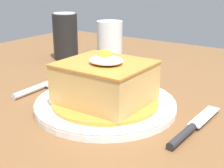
% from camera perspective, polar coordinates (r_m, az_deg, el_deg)
% --- Properties ---
extents(dining_table, '(1.30, 1.03, 0.76)m').
position_cam_1_polar(dining_table, '(0.66, 5.02, -10.58)').
color(dining_table, brown).
rests_on(dining_table, ground_plane).
extents(main_plate, '(0.24, 0.24, 0.02)m').
position_cam_1_polar(main_plate, '(0.56, -1.17, -3.54)').
color(main_plate, white).
rests_on(main_plate, dining_table).
extents(sandwich_meal, '(0.18, 0.18, 0.10)m').
position_cam_1_polar(sandwich_meal, '(0.55, -1.19, 0.03)').
color(sandwich_meal, orange).
rests_on(sandwich_meal, main_plate).
extents(fork, '(0.02, 0.14, 0.01)m').
position_cam_1_polar(fork, '(0.66, -13.11, -0.72)').
color(fork, silver).
rests_on(fork, dining_table).
extents(knife, '(0.02, 0.17, 0.01)m').
position_cam_1_polar(knife, '(0.49, 13.35, -7.86)').
color(knife, '#262628').
rests_on(knife, dining_table).
extents(soda_can, '(0.07, 0.07, 0.12)m').
position_cam_1_polar(soda_can, '(0.89, -8.18, 8.28)').
color(soda_can, black).
rests_on(soda_can, dining_table).
extents(drinking_glass, '(0.07, 0.07, 0.10)m').
position_cam_1_polar(drinking_glass, '(0.87, -0.42, 7.09)').
color(drinking_glass, '#3F2314').
rests_on(drinking_glass, dining_table).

